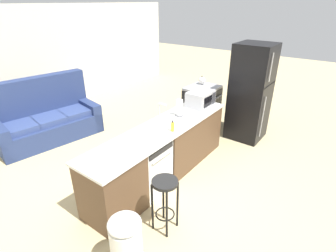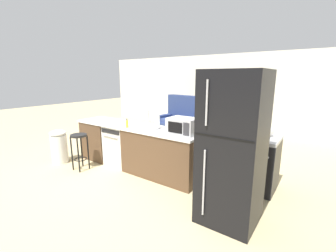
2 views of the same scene
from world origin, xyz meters
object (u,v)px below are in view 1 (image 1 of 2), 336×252
object	(u,v)px
soap_bottle	(173,127)
trash_bin	(126,244)
refrigerator	(250,93)
bar_stool	(165,194)
stove_range	(202,105)
kettle	(202,80)
paper_towel_roll	(180,108)
couch	(46,120)
microwave	(200,99)
dishwasher	(146,165)

from	to	relation	value
soap_bottle	trash_bin	xyz separation A→B (m)	(-1.57, -0.55, -0.59)
refrigerator	bar_stool	xyz separation A→B (m)	(-3.06, -0.16, -0.44)
stove_range	bar_stool	bearing A→B (deg)	-157.70
kettle	trash_bin	distance (m)	4.24
bar_stool	paper_towel_roll	bearing A→B (deg)	28.40
soap_bottle	couch	size ratio (longest dim) A/B	0.08
stove_range	kettle	size ratio (longest dim) A/B	4.39
couch	microwave	bearing A→B (deg)	-61.66
dishwasher	bar_stool	bearing A→B (deg)	-123.17
dishwasher	couch	distance (m)	2.80
stove_range	bar_stool	xyz separation A→B (m)	(-3.06, -1.26, 0.08)
kettle	stove_range	bearing A→B (deg)	-142.29
kettle	couch	world-z (taller)	couch
refrigerator	kettle	bearing A→B (deg)	82.17
refrigerator	trash_bin	bearing A→B (deg)	-177.02
stove_range	soap_bottle	bearing A→B (deg)	-161.25
paper_towel_roll	bar_stool	bearing A→B (deg)	-151.60
bar_stool	couch	bearing A→B (deg)	82.03
stove_range	paper_towel_roll	distance (m)	1.84
paper_towel_roll	dishwasher	bearing A→B (deg)	-177.12
microwave	kettle	distance (m)	1.41
paper_towel_roll	bar_stool	world-z (taller)	paper_towel_roll
trash_bin	couch	xyz separation A→B (m)	(1.20, 3.55, 0.02)
soap_bottle	bar_stool	size ratio (longest dim) A/B	0.24
soap_bottle	trash_bin	distance (m)	1.76
bar_stool	couch	xyz separation A→B (m)	(0.49, 3.51, -0.14)
paper_towel_roll	couch	world-z (taller)	couch
stove_range	refrigerator	world-z (taller)	refrigerator
stove_range	trash_bin	size ratio (longest dim) A/B	1.22
stove_range	soap_bottle	xyz separation A→B (m)	(-2.21, -0.75, 0.52)
soap_bottle	kettle	distance (m)	2.53
refrigerator	microwave	bearing A→B (deg)	152.66
kettle	couch	distance (m)	3.52
kettle	bar_stool	world-z (taller)	kettle
stove_range	paper_towel_roll	bearing A→B (deg)	-163.26
paper_towel_roll	soap_bottle	world-z (taller)	paper_towel_roll
bar_stool	trash_bin	xyz separation A→B (m)	(-0.71, -0.04, -0.16)
microwave	paper_towel_roll	distance (m)	0.61
couch	dishwasher	bearing A→B (deg)	-90.58
refrigerator	kettle	xyz separation A→B (m)	(0.17, 1.23, 0.01)
refrigerator	bar_stool	size ratio (longest dim) A/B	2.63
microwave	trash_bin	xyz separation A→B (m)	(-2.71, -0.74, -0.66)
bar_stool	kettle	bearing A→B (deg)	23.22
soap_bottle	bar_stool	world-z (taller)	soap_bottle
soap_bottle	kettle	size ratio (longest dim) A/B	0.86
refrigerator	paper_towel_roll	distance (m)	1.77
kettle	bar_stool	size ratio (longest dim) A/B	0.28
paper_towel_roll	trash_bin	size ratio (longest dim) A/B	0.38
kettle	paper_towel_roll	bearing A→B (deg)	-161.01
stove_range	refrigerator	distance (m)	1.22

